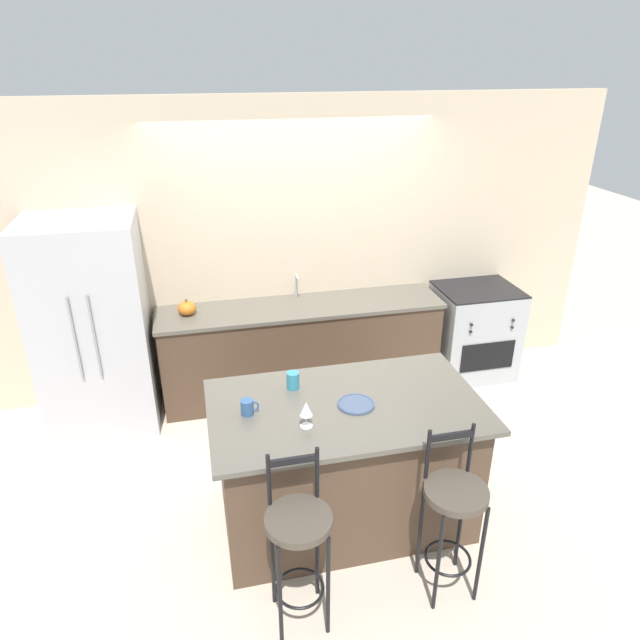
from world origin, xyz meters
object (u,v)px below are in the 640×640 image
Objects in this scene: bar_stool_near at (299,537)px; coffee_mug at (248,407)px; refrigerator at (93,327)px; oven_range at (473,331)px; dinner_plate at (356,404)px; pumpkin_decoration at (187,308)px; wine_glass at (306,409)px; tumbler_cup at (293,380)px; bar_stool_far at (453,508)px.

bar_stool_near reaches higher than coffee_mug.
oven_range is (3.55, 0.05, -0.45)m from refrigerator.
bar_stool_near is at bearing -76.90° from coffee_mug.
dinner_plate is at bearing -42.69° from refrigerator.
oven_range is 5.85× the size of pumpkin_decoration.
oven_range is 2.49m from dinner_plate.
wine_glass reaches higher than pumpkin_decoration.
oven_range is 2.88m from wine_glass.
tumbler_cup is (0.16, 0.98, 0.39)m from bar_stool_near.
wine_glass is at bearing -70.76° from pumpkin_decoration.
oven_range is at bearing 41.63° from wine_glass.
dinner_plate is 2.04m from pumpkin_decoration.
oven_range is 3.82× the size of dinner_plate.
refrigerator is 3.22m from bar_stool_far.
wine_glass is 1.44× the size of tumbler_cup.
bar_stool_far is at bearing -46.72° from refrigerator.
refrigerator is 1.99m from tumbler_cup.
wine_glass reaches higher than oven_range.
pumpkin_decoration is at bearing 120.29° from bar_stool_far.
refrigerator is 1.98× the size of oven_range.
refrigerator reaches higher than bar_stool_near.
tumbler_cup is (0.33, 0.24, 0.01)m from coffee_mug.
dinner_plate is 0.40m from wine_glass.
refrigerator is 15.89× the size of coffee_mug.
refrigerator is 2.32m from wine_glass.
wine_glass is at bearing -138.37° from oven_range.
dinner_plate is 1.41× the size of wine_glass.
bar_stool_near is at bearing -99.29° from tumbler_cup.
coffee_mug is at bearing -144.44° from tumbler_cup.
bar_stool_far is 2.85m from pumpkin_decoration.
coffee_mug is at bearing 103.10° from bar_stool_near.
tumbler_cup is at bearing 89.69° from wine_glass.
oven_range is at bearing 44.52° from dinner_plate.
refrigerator is 11.58× the size of pumpkin_decoration.
bar_stool_near is 0.71m from wine_glass.
dinner_plate is at bearing 120.53° from bar_stool_far.
tumbler_cup is (-0.75, 0.97, 0.39)m from bar_stool_far.
bar_stool_near reaches higher than pumpkin_decoration.
bar_stool_near is 2.52m from pumpkin_decoration.
refrigerator is 1.68× the size of bar_stool_far.
wine_glass is at bearing -51.49° from refrigerator.
refrigerator is at bearing 124.79° from coffee_mug.
wine_glass is (-0.75, 0.52, 0.45)m from bar_stool_far.
bar_stool_near is 0.85m from coffee_mug.
dinner_plate is 0.46m from tumbler_cup.
oven_range is at bearing 34.10° from tumbler_cup.
dinner_plate is at bearing 23.11° from wine_glass.
dinner_plate is 0.69m from coffee_mug.
oven_range is at bearing 46.69° from bar_stool_near.
bar_stool_far reaches higher than oven_range.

